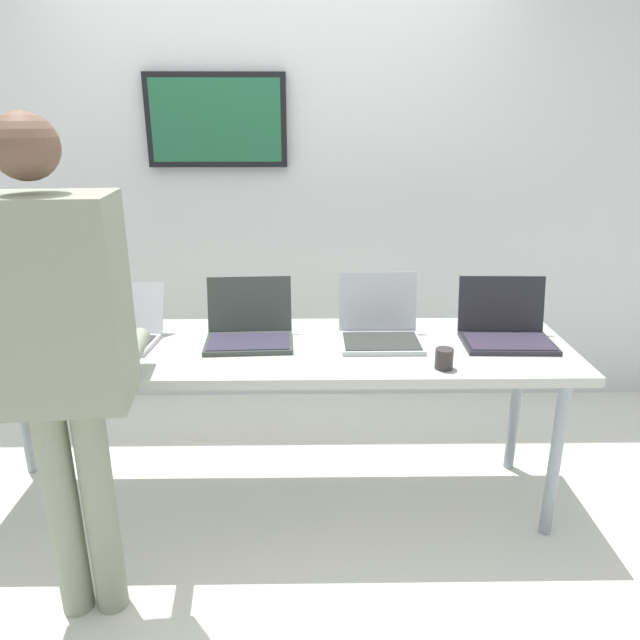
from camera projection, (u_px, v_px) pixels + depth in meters
name	position (u px, v px, depth m)	size (l,w,h in m)	color
ground	(269.00, 502.00, 2.79)	(8.00, 8.00, 0.04)	silver
back_wall	(274.00, 190.00, 3.43)	(8.00, 0.11, 2.58)	silver
workbench	(264.00, 358.00, 2.55)	(2.62, 0.70, 0.77)	#AAAFA6
equipment_box	(21.00, 296.00, 2.58)	(0.40, 0.39, 0.37)	#505A5B
laptop_station_0	(118.00, 329.00, 2.57)	(0.38, 0.36, 0.23)	#B2B4B6
laptop_station_1	(249.00, 328.00, 2.57)	(0.38, 0.33, 0.26)	#363C38
laptop_station_2	(380.00, 326.00, 2.58)	(0.35, 0.32, 0.28)	#AEB4B9
laptop_station_3	(505.00, 328.00, 2.57)	(0.39, 0.31, 0.26)	#24242A
person	(56.00, 340.00, 1.85)	(0.47, 0.61, 1.72)	gray
coffee_mug	(444.00, 359.00, 2.29)	(0.07, 0.07, 0.08)	#302B2C
paper_sheet	(45.00, 362.00, 2.36)	(0.23, 0.31, 0.00)	white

